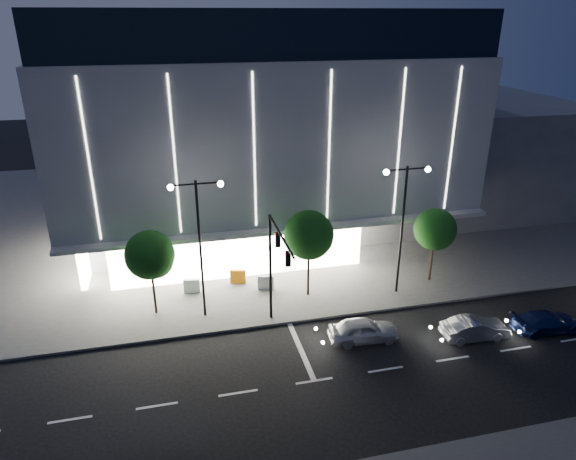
# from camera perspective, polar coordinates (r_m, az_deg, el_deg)

# --- Properties ---
(ground) EXTENTS (160.00, 160.00, 0.00)m
(ground) POSITION_cam_1_polar(r_m,az_deg,el_deg) (28.70, -1.91, -15.15)
(ground) COLOR black
(ground) RESTS_ON ground
(sidewalk_museum) EXTENTS (70.00, 40.00, 0.15)m
(sidewalk_museum) POSITION_cam_1_polar(r_m,az_deg,el_deg) (50.30, -1.85, 2.38)
(sidewalk_museum) COLOR #474747
(sidewalk_museum) RESTS_ON ground
(museum) EXTENTS (30.00, 25.80, 18.00)m
(museum) POSITION_cam_1_polar(r_m,az_deg,el_deg) (45.87, -4.09, 12.27)
(museum) COLOR #4C4C51
(museum) RESTS_ON ground
(annex_building) EXTENTS (16.00, 20.00, 10.00)m
(annex_building) POSITION_cam_1_polar(r_m,az_deg,el_deg) (56.70, 19.61, 8.64)
(annex_building) COLOR #4C4C51
(annex_building) RESTS_ON ground
(traffic_mast) EXTENTS (0.33, 5.89, 7.07)m
(traffic_mast) POSITION_cam_1_polar(r_m,az_deg,el_deg) (28.98, -1.43, -3.00)
(traffic_mast) COLOR black
(traffic_mast) RESTS_ON ground
(street_lamp_west) EXTENTS (3.16, 0.36, 9.00)m
(street_lamp_west) POSITION_cam_1_polar(r_m,az_deg,el_deg) (30.56, -9.86, -0.02)
(street_lamp_west) COLOR black
(street_lamp_west) RESTS_ON ground
(street_lamp_east) EXTENTS (3.16, 0.36, 9.00)m
(street_lamp_east) POSITION_cam_1_polar(r_m,az_deg,el_deg) (33.73, 12.71, 1.97)
(street_lamp_east) COLOR black
(street_lamp_east) RESTS_ON ground
(tree_left) EXTENTS (3.02, 3.02, 5.72)m
(tree_left) POSITION_cam_1_polar(r_m,az_deg,el_deg) (32.28, -15.03, -2.96)
(tree_left) COLOR black
(tree_left) RESTS_ON ground
(tree_mid) EXTENTS (3.25, 3.25, 6.15)m
(tree_mid) POSITION_cam_1_polar(r_m,az_deg,el_deg) (33.18, 2.36, -0.85)
(tree_mid) COLOR black
(tree_mid) RESTS_ON ground
(tree_right) EXTENTS (2.91, 2.91, 5.51)m
(tree_right) POSITION_cam_1_polar(r_m,az_deg,el_deg) (36.67, 16.02, -0.15)
(tree_right) COLOR black
(tree_right) RESTS_ON ground
(car_lead) EXTENTS (4.21, 1.93, 1.40)m
(car_lead) POSITION_cam_1_polar(r_m,az_deg,el_deg) (30.72, 8.39, -10.94)
(car_lead) COLOR #BBBDC3
(car_lead) RESTS_ON ground
(car_second) EXTENTS (4.05, 1.58, 1.31)m
(car_second) POSITION_cam_1_polar(r_m,az_deg,el_deg) (32.52, 20.07, -10.24)
(car_second) COLOR #9A9DA1
(car_second) RESTS_ON ground
(car_third) EXTENTS (4.28, 1.94, 1.22)m
(car_third) POSITION_cam_1_polar(r_m,az_deg,el_deg) (34.95, 26.82, -9.10)
(car_third) COLOR navy
(car_third) RESTS_ON ground
(barrier_b) EXTENTS (1.13, 0.42, 1.00)m
(barrier_b) POSITION_cam_1_polar(r_m,az_deg,el_deg) (35.60, -10.64, -6.13)
(barrier_b) COLOR white
(barrier_b) RESTS_ON sidewalk_museum
(barrier_c) EXTENTS (1.13, 0.50, 1.00)m
(barrier_c) POSITION_cam_1_polar(r_m,az_deg,el_deg) (36.36, -5.58, -5.16)
(barrier_c) COLOR orange
(barrier_c) RESTS_ON sidewalk_museum
(barrier_d) EXTENTS (1.13, 0.47, 1.00)m
(barrier_d) POSITION_cam_1_polar(r_m,az_deg,el_deg) (35.46, -2.49, -5.84)
(barrier_d) COLOR silver
(barrier_d) RESTS_ON sidewalk_museum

